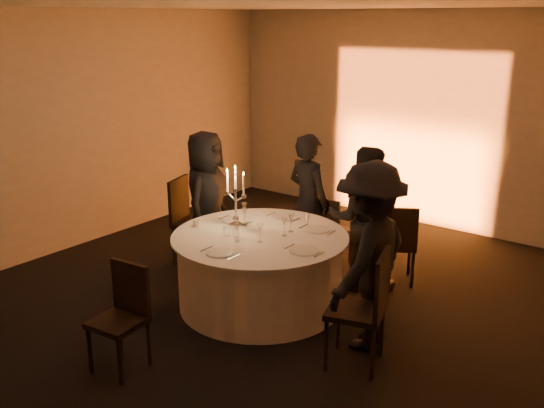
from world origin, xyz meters
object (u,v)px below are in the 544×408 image
Objects in this scene: chair_front at (124,311)px; chair_left at (188,215)px; chair_right at (367,303)px; chair_back_right at (397,240)px; guest_back_left at (308,201)px; banquet_table at (260,270)px; chair_back_left at (330,228)px; coffee_cup at (197,224)px; guest_back_right at (364,219)px; guest_left at (206,200)px; candelabra at (236,205)px; guest_right at (369,257)px.

chair_left is at bearing 115.50° from chair_front.
chair_back_right is at bearing -178.44° from chair_right.
guest_back_left is at bearing -23.10° from chair_back_right.
guest_back_left is (-1.10, -0.15, 0.29)m from chair_back_right.
chair_right is at bearing -14.61° from banquet_table.
chair_back_left reaches higher than coffee_cup.
banquet_table is at bearing 110.81° from guest_back_left.
banquet_table is at bearing -123.60° from chair_left.
guest_left is at bearing -13.59° from guest_back_right.
chair_front is at bearing -69.39° from chair_right.
banquet_table is at bearing 25.69° from chair_back_right.
guest_back_left is 2.44× the size of candelabra.
guest_right reaches higher than chair_back_left.
guest_left is 1.21m from guest_back_left.
chair_right reaches higher than banquet_table.
guest_left is (-2.61, 0.83, 0.23)m from chair_right.
guest_back_right is at bearing 66.58° from chair_front.
guest_right is (1.48, -1.23, 0.05)m from guest_back_left.
guest_back_left reaches higher than coffee_cup.
chair_right is at bearing 25.41° from guest_right.
guest_back_left is (0.95, 0.74, -0.02)m from guest_left.
guest_back_left reaches higher than chair_left.
coffee_cup is (-0.70, -0.20, 0.42)m from banquet_table.
candelabra is at bearing 40.76° from coffee_cup.
candelabra is at bearing 91.90° from guest_back_left.
banquet_table is at bearing 27.50° from guest_back_right.
chair_right is at bearing 77.07° from chair_back_right.
chair_right is at bearing 130.09° from chair_back_left.
chair_left is at bearing 32.82° from chair_back_left.
chair_right is 0.66× the size of guest_back_right.
chair_back_right is at bearing 44.15° from coffee_cup.
guest_left reaches higher than chair_right.
guest_left is at bearing 109.19° from chair_front.
chair_back_left is 0.53× the size of guest_back_right.
guest_left reaches higher than chair_left.
chair_back_right is 1.80m from chair_right.
guest_right is 2.60× the size of candelabra.
chair_back_left is (1.44, 0.93, -0.11)m from chair_left.
chair_back_right is 1.85m from candelabra.
banquet_table is 1.12× the size of guest_back_left.
chair_left is at bearing 164.17° from banquet_table.
chair_right is 1.92m from candelabra.
banquet_table is 1.51m from chair_left.
chair_left is 2.16m from guest_back_right.
chair_front is 0.57× the size of guest_back_right.
candelabra is at bearing -125.25° from chair_left.
chair_left is at bearing -9.10° from chair_back_right.
coffee_cup is at bearing -111.23° from chair_right.
chair_back_left is at bearing -74.97° from chair_left.
chair_left is 0.65× the size of guest_back_left.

